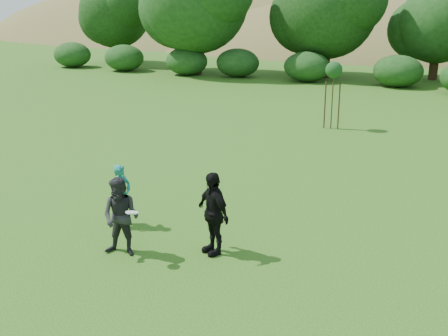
{
  "coord_description": "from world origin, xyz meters",
  "views": [
    {
      "loc": [
        5.78,
        -9.83,
        5.39
      ],
      "look_at": [
        0.0,
        3.0,
        1.1
      ],
      "focal_mm": 45.0,
      "sensor_mm": 36.0,
      "label": 1
    }
  ],
  "objects_px": {
    "player_teal": "(122,195)",
    "sapling": "(334,72)",
    "player_black": "(213,213)",
    "player_grey": "(121,217)"
  },
  "relations": [
    {
      "from": "player_black",
      "to": "sapling",
      "type": "xyz_separation_m",
      "value": [
        -0.62,
        13.1,
        1.49
      ]
    },
    {
      "from": "sapling",
      "to": "player_teal",
      "type": "bearing_deg",
      "value": -99.29
    },
    {
      "from": "player_black",
      "to": "sapling",
      "type": "height_order",
      "value": "sapling"
    },
    {
      "from": "player_teal",
      "to": "player_grey",
      "type": "relative_size",
      "value": 0.89
    },
    {
      "from": "player_teal",
      "to": "player_grey",
      "type": "height_order",
      "value": "player_grey"
    },
    {
      "from": "sapling",
      "to": "player_grey",
      "type": "bearing_deg",
      "value": -94.67
    },
    {
      "from": "player_teal",
      "to": "sapling",
      "type": "relative_size",
      "value": 0.55
    },
    {
      "from": "player_teal",
      "to": "player_grey",
      "type": "xyz_separation_m",
      "value": [
        0.92,
        -1.38,
        0.09
      ]
    },
    {
      "from": "player_teal",
      "to": "player_black",
      "type": "relative_size",
      "value": 0.84
    },
    {
      "from": "player_teal",
      "to": "sapling",
      "type": "xyz_separation_m",
      "value": [
        2.06,
        12.61,
        1.64
      ]
    }
  ]
}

